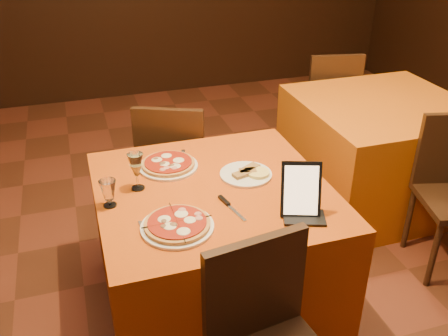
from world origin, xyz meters
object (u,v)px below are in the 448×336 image
object	(u,v)px
main_table	(214,250)
pizza_near	(177,225)
chair_side_far	(326,102)
tablet	(301,189)
water_glass	(109,193)
side_table	(378,152)
wine_glass	(136,171)
chair_main_far	(177,163)
pizza_far	(168,165)

from	to	relation	value
main_table	pizza_near	size ratio (longest dim) A/B	3.54
main_table	chair_side_far	bearing A→B (deg)	46.61
tablet	water_glass	bearing A→B (deg)	178.08
side_table	tablet	size ratio (longest dim) A/B	4.51
side_table	wine_glass	xyz separation A→B (m)	(-1.78, -0.62, 0.47)
side_table	chair_side_far	bearing A→B (deg)	90.00
chair_main_far	pizza_far	bearing A→B (deg)	98.01
main_table	chair_main_far	world-z (taller)	chair_main_far
pizza_near	pizza_far	distance (m)	0.54
main_table	chair_side_far	world-z (taller)	chair_side_far
main_table	chair_main_far	size ratio (longest dim) A/B	1.21
pizza_far	main_table	bearing A→B (deg)	-58.59
main_table	pizza_far	bearing A→B (deg)	121.41
water_glass	tablet	xyz separation A→B (m)	(0.79, -0.31, 0.06)
pizza_far	tablet	distance (m)	0.75
chair_side_far	pizza_near	distance (m)	2.47
main_table	chair_main_far	distance (m)	0.84
main_table	side_table	bearing A→B (deg)	26.58
water_glass	tablet	distance (m)	0.85
chair_main_far	pizza_near	xyz separation A→B (m)	(-0.24, -1.11, 0.31)
side_table	chair_side_far	size ratio (longest dim) A/B	1.21
pizza_far	tablet	bearing A→B (deg)	-51.53
chair_side_far	pizza_near	xyz separation A→B (m)	(-1.67, -1.79, 0.31)
main_table	tablet	xyz separation A→B (m)	(0.30, -0.32, 0.49)
pizza_near	tablet	xyz separation A→B (m)	(0.54, -0.05, 0.10)
tablet	chair_main_far	bearing A→B (deg)	124.18
chair_side_far	water_glass	size ratio (longest dim) A/B	7.00
pizza_far	water_glass	xyz separation A→B (m)	(-0.33, -0.27, 0.05)
pizza_far	wine_glass	size ratio (longest dim) A/B	1.59
side_table	chair_side_far	distance (m)	0.80
pizza_far	water_glass	bearing A→B (deg)	-140.08
pizza_near	wine_glass	xyz separation A→B (m)	(-0.11, 0.37, 0.08)
pizza_far	tablet	size ratio (longest dim) A/B	1.24
main_table	chair_side_far	xyz separation A→B (m)	(1.44, 1.52, 0.08)
chair_main_far	pizza_near	distance (m)	1.17
chair_side_far	chair_main_far	bearing A→B (deg)	37.17
chair_side_far	tablet	world-z (taller)	tablet
chair_side_far	water_glass	xyz separation A→B (m)	(-1.92, -1.53, 0.36)
wine_glass	pizza_far	bearing A→B (deg)	41.66
chair_side_far	pizza_near	size ratio (longest dim) A/B	2.93
side_table	pizza_near	size ratio (longest dim) A/B	3.54
side_table	wine_glass	distance (m)	1.94
pizza_near	water_glass	xyz separation A→B (m)	(-0.25, 0.26, 0.05)
pizza_near	main_table	bearing A→B (deg)	49.08
pizza_near	wine_glass	size ratio (longest dim) A/B	1.64
side_table	pizza_near	distance (m)	1.98
side_table	water_glass	distance (m)	2.10
chair_side_far	wine_glass	size ratio (longest dim) A/B	4.79
main_table	water_glass	bearing A→B (deg)	-178.75
main_table	pizza_near	bearing A→B (deg)	-130.92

